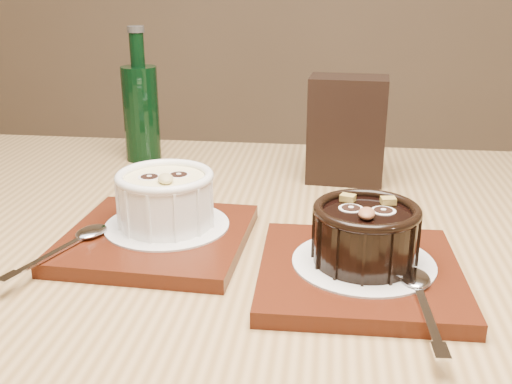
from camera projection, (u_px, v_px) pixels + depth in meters
table at (260, 324)px, 0.64m from camera, size 1.25×0.88×0.75m
tray_left at (157, 238)px, 0.62m from camera, size 0.18×0.18×0.01m
doily_left at (167, 225)px, 0.63m from camera, size 0.13×0.13×0.00m
ramekin_white at (166, 196)px, 0.62m from camera, size 0.10×0.10×0.06m
spoon_left at (67, 245)px, 0.57m from camera, size 0.06×0.14×0.01m
tray_right at (359, 273)px, 0.54m from camera, size 0.20×0.20×0.01m
doily_right at (363, 262)px, 0.55m from camera, size 0.13×0.13×0.00m
ramekin_dark at (366, 231)px, 0.54m from camera, size 0.10×0.10×0.06m
spoon_right at (422, 298)px, 0.48m from camera, size 0.04×0.14×0.01m
condiment_stand at (347, 130)px, 0.79m from camera, size 0.10×0.06×0.14m
green_bottle at (141, 110)px, 0.88m from camera, size 0.05×0.05×0.19m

